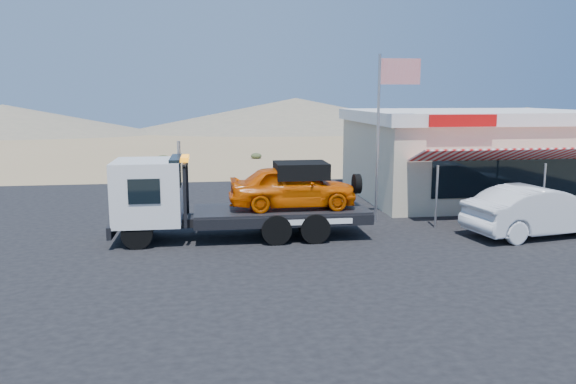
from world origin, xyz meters
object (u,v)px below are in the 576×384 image
tow_truck (235,194)px  flagpole (385,119)px  jerky_store (472,153)px  white_sedan (539,211)px

tow_truck → flagpole: bearing=16.7°
tow_truck → jerky_store: bearing=29.0°
white_sedan → flagpole: size_ratio=0.83×
white_sedan → jerky_store: bearing=-19.0°
tow_truck → white_sedan: (9.91, -1.09, -0.61)m
white_sedan → flagpole: 6.00m
jerky_store → white_sedan: bearing=-98.5°
tow_truck → flagpole: size_ratio=1.34×
tow_truck → flagpole: flagpole is taller
white_sedan → tow_truck: bearing=73.3°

